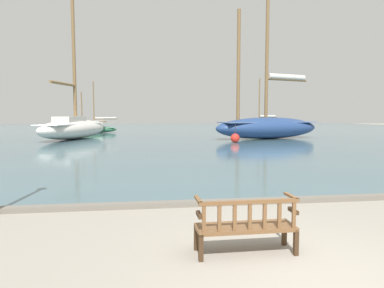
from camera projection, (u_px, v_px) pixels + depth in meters
The scene contains 9 objects.
ground_plane at pixel (312, 275), 4.76m from camera, with size 160.00×160.00×0.00m, color gray.
harbor_water at pixel (163, 131), 48.21m from camera, with size 100.00×80.00×0.08m, color #476670.
quay_edge_kerb at pixel (239, 202), 8.55m from camera, with size 40.00×0.30×0.12m, color slate.
park_bench at pixel (246, 225), 5.47m from camera, with size 1.61×0.54×0.92m.
sailboat_distant_harbor at pixel (96, 128), 41.44m from camera, with size 6.12×1.70×6.19m.
sailboat_mid_starboard at pixel (260, 128), 42.76m from camera, with size 5.14×1.97×6.65m.
sailboat_outer_starboard at pixel (74, 127), 30.84m from camera, with size 5.93×12.12×14.96m.
sailboat_far_starboard at pixel (268, 125), 31.02m from camera, with size 11.06×5.83×15.67m.
channel_buoy at pixel (235, 138), 26.73m from camera, with size 0.71×0.71×1.41m.
Camera 1 is at (-2.27, -4.32, 2.22)m, focal length 32.00 mm.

